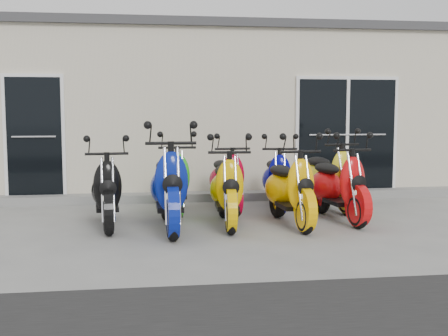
{
  "coord_description": "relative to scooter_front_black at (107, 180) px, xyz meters",
  "views": [
    {
      "loc": [
        -1.21,
        -8.21,
        1.67
      ],
      "look_at": [
        0.0,
        0.6,
        0.75
      ],
      "focal_mm": 45.0,
      "sensor_mm": 36.0,
      "label": 1
    }
  ],
  "objects": [
    {
      "name": "scooter_front_orange_b",
      "position": [
        2.62,
        -0.26,
        0.01
      ],
      "size": [
        0.83,
        1.9,
        1.37
      ],
      "primitive_type": null,
      "rotation": [
        0.0,
        0.0,
        0.09
      ],
      "color": "#FFB500",
      "rests_on": "ground"
    },
    {
      "name": "ground",
      "position": [
        1.79,
        0.11,
        -0.67
      ],
      "size": [
        80.0,
        80.0,
        0.0
      ],
      "primitive_type": "plane",
      "color": "gray",
      "rests_on": "ground"
    },
    {
      "name": "scooter_front_blue",
      "position": [
        0.88,
        -0.33,
        0.1
      ],
      "size": [
        0.81,
        2.1,
        1.54
      ],
      "primitive_type": null,
      "rotation": [
        0.0,
        0.0,
        0.02
      ],
      "color": "navy",
      "rests_on": "ground"
    },
    {
      "name": "scooter_front_black",
      "position": [
        0.0,
        0.0,
        0.0
      ],
      "size": [
        0.83,
        1.87,
        1.34
      ],
      "primitive_type": null,
      "rotation": [
        0.0,
        0.0,
        0.1
      ],
      "color": "black",
      "rests_on": "ground"
    },
    {
      "name": "scooter_front_orange_a",
      "position": [
        1.71,
        -0.15,
        0.01
      ],
      "size": [
        0.76,
        1.87,
        1.36
      ],
      "primitive_type": null,
      "rotation": [
        0.0,
        0.0,
        -0.05
      ],
      "color": "#EFB600",
      "rests_on": "ground"
    },
    {
      "name": "scooter_front_red",
      "position": [
        3.43,
        -0.02,
        0.01
      ],
      "size": [
        0.9,
        1.92,
        1.36
      ],
      "primitive_type": null,
      "rotation": [
        0.0,
        0.0,
        0.13
      ],
      "color": "red",
      "rests_on": "ground"
    },
    {
      "name": "roof_cap",
      "position": [
        1.79,
        5.31,
        2.61
      ],
      "size": [
        14.2,
        6.2,
        0.16
      ],
      "primitive_type": "cube",
      "color": "#3F3F42",
      "rests_on": "building"
    },
    {
      "name": "front_step",
      "position": [
        1.79,
        2.13,
        -0.6
      ],
      "size": [
        14.0,
        0.4,
        0.15
      ],
      "primitive_type": "cube",
      "color": "gray",
      "rests_on": "ground"
    },
    {
      "name": "scooter_back_red",
      "position": [
        1.88,
        1.02,
        -0.01
      ],
      "size": [
        0.78,
        1.83,
        1.32
      ],
      "primitive_type": null,
      "rotation": [
        0.0,
        0.0,
        0.08
      ],
      "color": "#B60021",
      "rests_on": "ground"
    },
    {
      "name": "scooter_back_green",
      "position": [
        1.04,
        1.0,
        0.01
      ],
      "size": [
        0.68,
        1.83,
        1.35
      ],
      "primitive_type": null,
      "rotation": [
        0.0,
        0.0,
        0.01
      ],
      "color": "#2DD01E",
      "rests_on": "ground"
    },
    {
      "name": "door_left",
      "position": [
        -1.41,
        2.28,
        0.59
      ],
      "size": [
        1.07,
        0.08,
        2.22
      ],
      "primitive_type": "cube",
      "color": "black",
      "rests_on": "front_step"
    },
    {
      "name": "door_right",
      "position": [
        4.39,
        2.28,
        0.59
      ],
      "size": [
        2.02,
        0.08,
        2.22
      ],
      "primitive_type": "cube",
      "color": "black",
      "rests_on": "front_step"
    },
    {
      "name": "building",
      "position": [
        1.79,
        5.31,
        0.93
      ],
      "size": [
        14.0,
        6.0,
        3.2
      ],
      "primitive_type": "cube",
      "color": "beige",
      "rests_on": "ground"
    },
    {
      "name": "scooter_back_blue",
      "position": [
        2.73,
        1.03,
        -0.02
      ],
      "size": [
        0.85,
        1.83,
        1.3
      ],
      "primitive_type": null,
      "rotation": [
        0.0,
        0.0,
        -0.12
      ],
      "color": "#02027F",
      "rests_on": "ground"
    },
    {
      "name": "scooter_back_yellow",
      "position": [
        3.62,
        0.97,
        0.02
      ],
      "size": [
        0.95,
        1.95,
        1.38
      ],
      "primitive_type": null,
      "rotation": [
        0.0,
        0.0,
        0.15
      ],
      "color": "yellow",
      "rests_on": "ground"
    }
  ]
}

